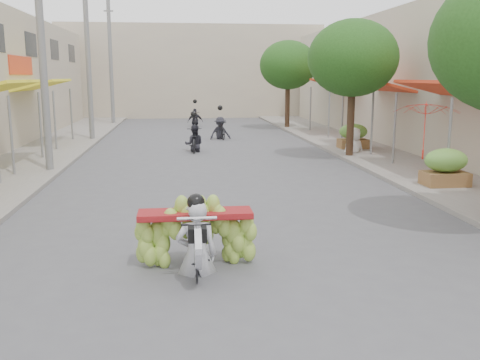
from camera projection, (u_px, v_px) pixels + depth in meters
name	position (u px, v px, depth m)	size (l,w,h in m)	color
ground	(281.00, 337.00, 6.49)	(120.00, 120.00, 0.00)	#525257
sidewalk_left	(25.00, 158.00, 20.31)	(4.00, 60.00, 0.12)	gray
sidewalk_right	(379.00, 152.00, 21.90)	(4.00, 60.00, 0.12)	gray
far_building	(192.00, 72.00, 42.88)	(20.00, 6.00, 7.00)	#B8A991
utility_pole_mid	(42.00, 47.00, 16.81)	(0.60, 0.24, 8.00)	slate
utility_pole_far	(88.00, 57.00, 25.59)	(0.60, 0.24, 8.00)	slate
utility_pole_back	(111.00, 62.00, 34.37)	(0.60, 0.24, 8.00)	slate
street_tree_mid	(353.00, 58.00, 20.03)	(3.40, 3.40, 5.25)	#3A2719
street_tree_far	(288.00, 65.00, 31.74)	(3.40, 3.40, 5.25)	#3A2719
produce_crate_mid	(446.00, 164.00, 14.86)	(1.20, 0.88, 1.16)	brown
produce_crate_far	(353.00, 134.00, 22.66)	(1.20, 0.88, 1.16)	brown
banana_motorbike	(196.00, 226.00, 8.64)	(2.20, 1.80, 2.23)	black
market_umbrella	(427.00, 101.00, 15.10)	(2.18, 2.18, 1.68)	red
pedestrian	(355.00, 127.00, 21.60)	(1.07, 0.78, 1.95)	white
bg_motorbike_a	(194.00, 134.00, 22.40)	(0.82, 1.71, 1.95)	black
bg_motorbike_b	(220.00, 122.00, 26.88)	(1.15, 1.64, 1.95)	black
bg_motorbike_c	(195.00, 114.00, 33.92)	(0.98, 1.57, 1.95)	black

